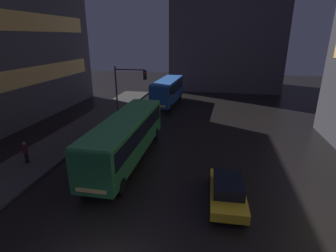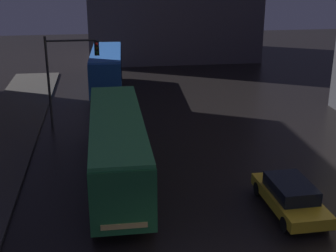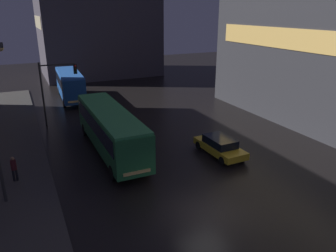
# 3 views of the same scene
# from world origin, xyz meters

# --- Properties ---
(sidewalk_left) EXTENTS (4.00, 48.00, 0.15)m
(sidewalk_left) POSITION_xyz_m (-9.00, 10.00, 0.07)
(sidewalk_left) COLOR #3D3A38
(sidewalk_left) RESTS_ON ground
(building_far_backdrop) EXTENTS (18.07, 12.00, 22.59)m
(building_far_backdrop) POSITION_xyz_m (4.88, 42.18, 11.30)
(building_far_backdrop) COLOR #423D47
(building_far_backdrop) RESTS_ON ground
(bus_near) EXTENTS (2.58, 11.66, 3.30)m
(bus_near) POSITION_xyz_m (-2.35, 10.05, 2.04)
(bus_near) COLOR #236B38
(bus_near) RESTS_ON ground
(bus_far) EXTENTS (2.86, 9.33, 3.37)m
(bus_far) POSITION_xyz_m (-2.54, 27.02, 2.07)
(bus_far) COLOR #194793
(bus_far) RESTS_ON ground
(car_taxi) EXTENTS (2.03, 4.58, 1.37)m
(car_taxi) POSITION_xyz_m (4.85, 6.05, 0.72)
(car_taxi) COLOR gold
(car_taxi) RESTS_ON ground
(pedestrian_mid) EXTENTS (0.37, 0.37, 1.63)m
(pedestrian_mid) POSITION_xyz_m (-9.14, 7.88, 1.10)
(pedestrian_mid) COLOR black
(pedestrian_mid) RESTS_ON sidewalk_left
(traffic_light_main) EXTENTS (3.32, 0.35, 5.93)m
(traffic_light_main) POSITION_xyz_m (-5.10, 18.36, 4.03)
(traffic_light_main) COLOR #2D2D2D
(traffic_light_main) RESTS_ON ground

